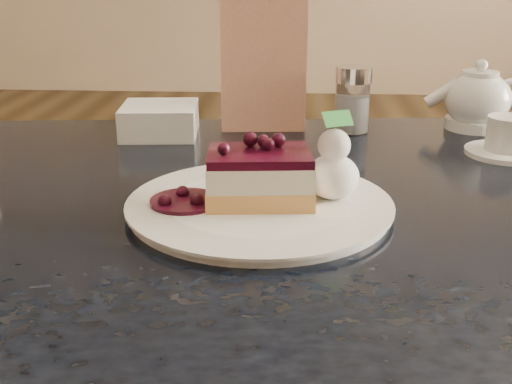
# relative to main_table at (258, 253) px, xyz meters

# --- Properties ---
(main_table) EXTENTS (1.39, 0.99, 0.82)m
(main_table) POSITION_rel_main_table_xyz_m (0.00, 0.00, 0.00)
(main_table) COLOR black
(main_table) RESTS_ON ground
(dessert_plate) EXTENTS (0.33, 0.33, 0.01)m
(dessert_plate) POSITION_rel_main_table_xyz_m (0.00, -0.05, 0.09)
(dessert_plate) COLOR white
(dessert_plate) RESTS_ON main_table
(cheesecake_slice) EXTENTS (0.14, 0.10, 0.07)m
(cheesecake_slice) POSITION_rel_main_table_xyz_m (0.00, -0.05, 0.13)
(cheesecake_slice) COLOR #DA9951
(cheesecake_slice) RESTS_ON dessert_plate
(whipped_cream) EXTENTS (0.07, 0.07, 0.06)m
(whipped_cream) POSITION_rel_main_table_xyz_m (0.10, -0.04, 0.13)
(whipped_cream) COLOR white
(whipped_cream) RESTS_ON dessert_plate
(berry_sauce) EXTENTS (0.09, 0.09, 0.01)m
(berry_sauce) POSITION_rel_main_table_xyz_m (-0.09, -0.07, 0.10)
(berry_sauce) COLOR black
(berry_sauce) RESTS_ON dessert_plate
(tea_set) EXTENTS (0.19, 0.30, 0.11)m
(tea_set) POSITION_rel_main_table_xyz_m (0.38, 0.35, 0.13)
(tea_set) COLOR white
(tea_set) RESTS_ON main_table
(menu_card) EXTENTS (0.16, 0.05, 0.24)m
(menu_card) POSITION_rel_main_table_xyz_m (-0.01, 0.35, 0.21)
(menu_card) COLOR #F7DDC2
(menu_card) RESTS_ON main_table
(sugar_shaker) EXTENTS (0.07, 0.07, 0.12)m
(sugar_shaker) POSITION_rel_main_table_xyz_m (0.15, 0.34, 0.15)
(sugar_shaker) COLOR white
(sugar_shaker) RESTS_ON main_table
(napkin_stack) EXTENTS (0.14, 0.14, 0.05)m
(napkin_stack) POSITION_rel_main_table_xyz_m (-0.20, 0.30, 0.11)
(napkin_stack) COLOR white
(napkin_stack) RESTS_ON main_table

